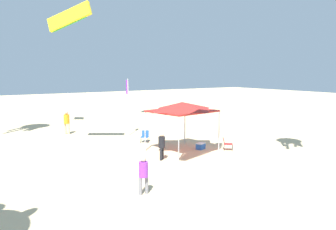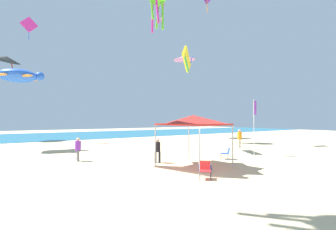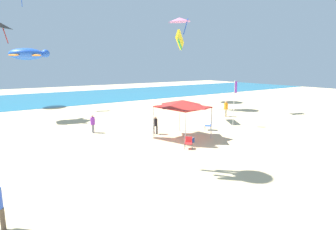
{
  "view_description": "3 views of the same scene",
  "coord_description": "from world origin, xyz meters",
  "px_view_note": "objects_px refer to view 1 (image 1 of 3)",
  "views": [
    {
      "loc": [
        -15.99,
        13.53,
        5.05
      ],
      "look_at": [
        0.37,
        2.84,
        2.5
      ],
      "focal_mm": 36.78,
      "sensor_mm": 36.0,
      "label": 1
    },
    {
      "loc": [
        -7.63,
        -9.33,
        2.81
      ],
      "look_at": [
        0.4,
        2.62,
        3.11
      ],
      "focal_mm": 24.28,
      "sensor_mm": 36.0,
      "label": 2
    },
    {
      "loc": [
        -11.81,
        -15.48,
        5.85
      ],
      "look_at": [
        1.73,
        3.84,
        1.42
      ],
      "focal_mm": 28.77,
      "sensor_mm": 36.0,
      "label": 3
    }
  ],
  "objects_px": {
    "folding_chair_near_cooler": "(145,136)",
    "person_beachcomber": "(67,121)",
    "folding_chair_right_of_tent": "(226,143)",
    "kite_parafoil_yellow": "(69,17)",
    "canopy_tent": "(182,107)",
    "banner_flag": "(128,102)",
    "person_near_umbrella": "(162,144)",
    "person_far_stroller": "(143,172)",
    "cooler_box": "(201,146)"
  },
  "relations": [
    {
      "from": "cooler_box",
      "to": "person_near_umbrella",
      "type": "distance_m",
      "value": 3.71
    },
    {
      "from": "folding_chair_right_of_tent",
      "to": "kite_parafoil_yellow",
      "type": "relative_size",
      "value": 0.33
    },
    {
      "from": "person_near_umbrella",
      "to": "person_beachcomber",
      "type": "bearing_deg",
      "value": 62.38
    },
    {
      "from": "cooler_box",
      "to": "person_near_umbrella",
      "type": "relative_size",
      "value": 0.46
    },
    {
      "from": "person_far_stroller",
      "to": "person_near_umbrella",
      "type": "relative_size",
      "value": 1.02
    },
    {
      "from": "person_near_umbrella",
      "to": "banner_flag",
      "type": "bearing_deg",
      "value": 38.52
    },
    {
      "from": "folding_chair_right_of_tent",
      "to": "folding_chair_near_cooler",
      "type": "relative_size",
      "value": 1.0
    },
    {
      "from": "person_far_stroller",
      "to": "kite_parafoil_yellow",
      "type": "height_order",
      "value": "kite_parafoil_yellow"
    },
    {
      "from": "person_beachcomber",
      "to": "kite_parafoil_yellow",
      "type": "distance_m",
      "value": 9.25
    },
    {
      "from": "banner_flag",
      "to": "folding_chair_right_of_tent",
      "type": "bearing_deg",
      "value": -159.78
    },
    {
      "from": "kite_parafoil_yellow",
      "to": "folding_chair_right_of_tent",
      "type": "bearing_deg",
      "value": -166.57
    },
    {
      "from": "canopy_tent",
      "to": "banner_flag",
      "type": "relative_size",
      "value": 0.91
    },
    {
      "from": "kite_parafoil_yellow",
      "to": "person_beachcomber",
      "type": "bearing_deg",
      "value": -55.93
    },
    {
      "from": "canopy_tent",
      "to": "person_near_umbrella",
      "type": "relative_size",
      "value": 2.54
    },
    {
      "from": "person_far_stroller",
      "to": "person_beachcomber",
      "type": "bearing_deg",
      "value": 87.95
    },
    {
      "from": "person_far_stroller",
      "to": "banner_flag",
      "type": "bearing_deg",
      "value": 69.46
    },
    {
      "from": "folding_chair_right_of_tent",
      "to": "person_beachcomber",
      "type": "bearing_deg",
      "value": 73.4
    },
    {
      "from": "folding_chair_right_of_tent",
      "to": "person_near_umbrella",
      "type": "height_order",
      "value": "person_near_umbrella"
    },
    {
      "from": "canopy_tent",
      "to": "folding_chair_right_of_tent",
      "type": "distance_m",
      "value": 3.66
    },
    {
      "from": "person_beachcomber",
      "to": "canopy_tent",
      "type": "bearing_deg",
      "value": -10.25
    },
    {
      "from": "canopy_tent",
      "to": "person_far_stroller",
      "type": "height_order",
      "value": "canopy_tent"
    },
    {
      "from": "canopy_tent",
      "to": "kite_parafoil_yellow",
      "type": "relative_size",
      "value": 1.6
    },
    {
      "from": "folding_chair_right_of_tent",
      "to": "person_near_umbrella",
      "type": "distance_m",
      "value": 4.75
    },
    {
      "from": "banner_flag",
      "to": "person_far_stroller",
      "type": "bearing_deg",
      "value": 156.09
    },
    {
      "from": "cooler_box",
      "to": "kite_parafoil_yellow",
      "type": "bearing_deg",
      "value": 58.44
    },
    {
      "from": "person_beachcomber",
      "to": "folding_chair_near_cooler",
      "type": "bearing_deg",
      "value": -3.16
    },
    {
      "from": "banner_flag",
      "to": "person_near_umbrella",
      "type": "distance_m",
      "value": 8.15
    },
    {
      "from": "cooler_box",
      "to": "canopy_tent",
      "type": "bearing_deg",
      "value": 78.82
    },
    {
      "from": "canopy_tent",
      "to": "kite_parafoil_yellow",
      "type": "height_order",
      "value": "kite_parafoil_yellow"
    },
    {
      "from": "folding_chair_near_cooler",
      "to": "banner_flag",
      "type": "relative_size",
      "value": 0.19
    },
    {
      "from": "folding_chair_right_of_tent",
      "to": "person_far_stroller",
      "type": "relative_size",
      "value": 0.51
    },
    {
      "from": "canopy_tent",
      "to": "person_beachcomber",
      "type": "relative_size",
      "value": 2.16
    },
    {
      "from": "kite_parafoil_yellow",
      "to": "canopy_tent",
      "type": "bearing_deg",
      "value": -168.46
    },
    {
      "from": "person_beachcomber",
      "to": "person_far_stroller",
      "type": "bearing_deg",
      "value": -39.72
    },
    {
      "from": "person_beachcomber",
      "to": "person_near_umbrella",
      "type": "bearing_deg",
      "value": -23.41
    },
    {
      "from": "banner_flag",
      "to": "person_near_umbrella",
      "type": "height_order",
      "value": "banner_flag"
    },
    {
      "from": "folding_chair_right_of_tent",
      "to": "person_beachcomber",
      "type": "relative_size",
      "value": 0.44
    },
    {
      "from": "canopy_tent",
      "to": "cooler_box",
      "type": "bearing_deg",
      "value": -101.18
    },
    {
      "from": "banner_flag",
      "to": "person_beachcomber",
      "type": "height_order",
      "value": "banner_flag"
    },
    {
      "from": "folding_chair_right_of_tent",
      "to": "person_near_umbrella",
      "type": "xyz_separation_m",
      "value": [
        0.21,
        4.72,
        0.45
      ]
    },
    {
      "from": "person_far_stroller",
      "to": "folding_chair_right_of_tent",
      "type": "bearing_deg",
      "value": 29.18
    },
    {
      "from": "folding_chair_near_cooler",
      "to": "person_beachcomber",
      "type": "relative_size",
      "value": 0.44
    },
    {
      "from": "folding_chair_near_cooler",
      "to": "kite_parafoil_yellow",
      "type": "height_order",
      "value": "kite_parafoil_yellow"
    },
    {
      "from": "folding_chair_near_cooler",
      "to": "cooler_box",
      "type": "bearing_deg",
      "value": -23.85
    },
    {
      "from": "person_far_stroller",
      "to": "person_beachcomber",
      "type": "relative_size",
      "value": 0.86
    },
    {
      "from": "cooler_box",
      "to": "person_far_stroller",
      "type": "relative_size",
      "value": 0.46
    },
    {
      "from": "canopy_tent",
      "to": "cooler_box",
      "type": "height_order",
      "value": "canopy_tent"
    },
    {
      "from": "canopy_tent",
      "to": "folding_chair_right_of_tent",
      "type": "height_order",
      "value": "canopy_tent"
    },
    {
      "from": "folding_chair_near_cooler",
      "to": "cooler_box",
      "type": "xyz_separation_m",
      "value": [
        -3.86,
        -1.94,
        -0.27
      ]
    },
    {
      "from": "canopy_tent",
      "to": "folding_chair_near_cooler",
      "type": "relative_size",
      "value": 4.89
    }
  ]
}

